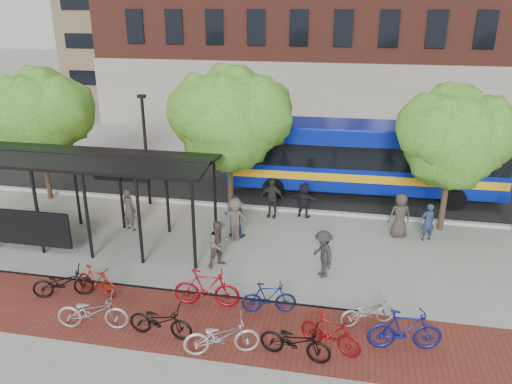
% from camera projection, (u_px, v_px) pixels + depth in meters
% --- Properties ---
extents(ground, '(160.00, 160.00, 0.00)m').
position_uv_depth(ground, '(286.00, 252.00, 18.91)').
color(ground, '#9E9E99').
rests_on(ground, ground).
extents(asphalt_street, '(160.00, 8.00, 0.01)m').
position_uv_depth(asphalt_street, '(308.00, 183.00, 26.24)').
color(asphalt_street, black).
rests_on(asphalt_street, ground).
extents(curb, '(160.00, 0.25, 0.12)m').
position_uv_depth(curb, '(299.00, 211.00, 22.56)').
color(curb, '#B7B7B2').
rests_on(curb, ground).
extents(brick_strip, '(24.00, 3.00, 0.01)m').
position_uv_depth(brick_strip, '(195.00, 323.00, 14.69)').
color(brick_strip, maroon).
rests_on(brick_strip, ground).
extents(bike_rack_rail, '(12.00, 0.05, 0.95)m').
position_uv_depth(bike_rack_rail, '(165.00, 302.00, 15.76)').
color(bike_rack_rail, black).
rests_on(bike_rack_rail, ground).
extents(bus_shelter, '(10.60, 3.07, 3.60)m').
position_uv_depth(bus_shelter, '(74.00, 168.00, 18.92)').
color(bus_shelter, black).
rests_on(bus_shelter, ground).
extents(tree_a, '(4.90, 4.00, 6.18)m').
position_uv_depth(tree_a, '(40.00, 111.00, 22.69)').
color(tree_a, '#382619').
rests_on(tree_a, ground).
extents(tree_b, '(5.15, 4.20, 6.47)m').
position_uv_depth(tree_b, '(231.00, 115.00, 20.94)').
color(tree_b, '#382619').
rests_on(tree_b, ground).
extents(tree_c, '(4.66, 3.80, 5.92)m').
position_uv_depth(tree_c, '(455.00, 134.00, 19.42)').
color(tree_c, '#382619').
rests_on(tree_c, ground).
extents(lamp_post_left, '(0.35, 0.20, 5.12)m').
position_uv_depth(lamp_post_left, '(146.00, 147.00, 22.54)').
color(lamp_post_left, black).
rests_on(lamp_post_left, ground).
extents(bus, '(13.04, 3.37, 3.50)m').
position_uv_depth(bus, '(363.00, 155.00, 24.05)').
color(bus, '#081C9D').
rests_on(bus, ground).
extents(bike_0, '(2.00, 1.27, 0.99)m').
position_uv_depth(bike_0, '(63.00, 282.00, 15.90)').
color(bike_0, black).
rests_on(bike_0, ground).
extents(bike_1, '(1.68, 0.90, 0.97)m').
position_uv_depth(bike_1, '(97.00, 281.00, 16.03)').
color(bike_1, maroon).
rests_on(bike_1, ground).
extents(bike_2, '(2.16, 1.04, 1.09)m').
position_uv_depth(bike_2, '(93.00, 312.00, 14.31)').
color(bike_2, '#979799').
rests_on(bike_2, ground).
extents(bike_4, '(1.95, 0.81, 1.00)m').
position_uv_depth(bike_4, '(160.00, 321.00, 13.97)').
color(bike_4, black).
rests_on(bike_4, ground).
extents(bike_5, '(2.10, 0.73, 1.24)m').
position_uv_depth(bike_5, '(207.00, 288.00, 15.35)').
color(bike_5, maroon).
rests_on(bike_5, ground).
extents(bike_6, '(2.17, 1.32, 1.08)m').
position_uv_depth(bike_6, '(222.00, 336.00, 13.27)').
color(bike_6, '#AFAFB2').
rests_on(bike_6, ground).
extents(bike_7, '(1.73, 0.82, 1.00)m').
position_uv_depth(bike_7, '(269.00, 297.00, 15.08)').
color(bike_7, navy).
rests_on(bike_7, ground).
extents(bike_8, '(2.02, 0.97, 1.02)m').
position_uv_depth(bike_8, '(295.00, 341.00, 13.11)').
color(bike_8, black).
rests_on(bike_8, ground).
extents(bike_9, '(1.85, 1.16, 1.08)m').
position_uv_depth(bike_9, '(331.00, 333.00, 13.39)').
color(bike_9, maroon).
rests_on(bike_9, ground).
extents(bike_10, '(1.78, 1.22, 0.89)m').
position_uv_depth(bike_10, '(368.00, 311.00, 14.49)').
color(bike_10, '#AEAEB0').
rests_on(bike_10, ground).
extents(bike_11, '(2.07, 0.87, 1.21)m').
position_uv_depth(bike_11, '(405.00, 330.00, 13.41)').
color(bike_11, navy).
rests_on(bike_11, ground).
extents(pedestrian_1, '(0.77, 0.64, 1.82)m').
position_uv_depth(pedestrian_1, '(129.00, 210.00, 20.47)').
color(pedestrian_1, '#3F3632').
rests_on(pedestrian_1, ground).
extents(pedestrian_2, '(0.86, 0.67, 1.75)m').
position_uv_depth(pedestrian_2, '(235.00, 216.00, 19.95)').
color(pedestrian_2, '#202D4C').
rests_on(pedestrian_2, ground).
extents(pedestrian_3, '(1.32, 1.11, 1.77)m').
position_uv_depth(pedestrian_3, '(235.00, 220.00, 19.56)').
color(pedestrian_3, brown).
rests_on(pedestrian_3, ground).
extents(pedestrian_4, '(1.06, 0.51, 1.77)m').
position_uv_depth(pedestrian_4, '(272.00, 198.00, 21.76)').
color(pedestrian_4, '#282828').
rests_on(pedestrian_4, ground).
extents(pedestrian_5, '(1.53, 0.84, 1.57)m').
position_uv_depth(pedestrian_5, '(304.00, 200.00, 21.81)').
color(pedestrian_5, black).
rests_on(pedestrian_5, ground).
extents(pedestrian_6, '(1.04, 0.85, 1.84)m').
position_uv_depth(pedestrian_6, '(400.00, 215.00, 19.89)').
color(pedestrian_6, '#38312D').
rests_on(pedestrian_6, ground).
extents(pedestrian_7, '(0.67, 0.57, 1.56)m').
position_uv_depth(pedestrian_7, '(428.00, 222.00, 19.62)').
color(pedestrian_7, '#21314E').
rests_on(pedestrian_7, ground).
extents(pedestrian_8, '(1.05, 1.06, 1.73)m').
position_uv_depth(pedestrian_8, '(219.00, 244.00, 17.64)').
color(pedestrian_8, '#51453C').
rests_on(pedestrian_8, ground).
extents(pedestrian_9, '(1.12, 1.27, 1.70)m').
position_uv_depth(pedestrian_9, '(323.00, 254.00, 16.96)').
color(pedestrian_9, '#2A2A2A').
rests_on(pedestrian_9, ground).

